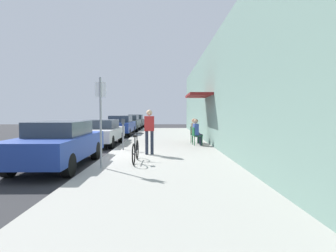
{
  "coord_description": "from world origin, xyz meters",
  "views": [
    {
      "loc": [
        2.25,
        -9.82,
        1.71
      ],
      "look_at": [
        2.45,
        7.97,
        0.82
      ],
      "focal_mm": 28.51,
      "sensor_mm": 36.0,
      "label": 1
    }
  ],
  "objects_px": {
    "parked_car_1": "(101,132)",
    "parked_car_2": "(121,125)",
    "street_sign": "(101,115)",
    "bicycle_0": "(136,151)",
    "pedestrian_standing": "(149,128)",
    "parking_meter": "(123,132)",
    "cafe_chair_1": "(194,133)",
    "parked_car_0": "(59,143)",
    "parked_car_3": "(130,123)",
    "parked_car_4": "(136,121)",
    "seated_patron_0": "(197,131)",
    "cafe_chair_0": "(196,135)",
    "seated_patron_1": "(195,130)"
  },
  "relations": [
    {
      "from": "parked_car_0",
      "to": "bicycle_0",
      "type": "relative_size",
      "value": 2.57
    },
    {
      "from": "parked_car_3",
      "to": "parked_car_4",
      "type": "height_order",
      "value": "parked_car_4"
    },
    {
      "from": "parked_car_2",
      "to": "seated_patron_1",
      "type": "distance_m",
      "value": 7.84
    },
    {
      "from": "seated_patron_0",
      "to": "parked_car_3",
      "type": "bearing_deg",
      "value": 111.81
    },
    {
      "from": "parked_car_2",
      "to": "parked_car_4",
      "type": "xyz_separation_m",
      "value": [
        0.0,
        10.47,
        0.0
      ]
    },
    {
      "from": "street_sign",
      "to": "bicycle_0",
      "type": "xyz_separation_m",
      "value": [
        0.9,
        0.89,
        -1.16
      ]
    },
    {
      "from": "street_sign",
      "to": "pedestrian_standing",
      "type": "distance_m",
      "value": 2.76
    },
    {
      "from": "parked_car_4",
      "to": "cafe_chair_1",
      "type": "relative_size",
      "value": 5.06
    },
    {
      "from": "parked_car_0",
      "to": "cafe_chair_1",
      "type": "bearing_deg",
      "value": 48.91
    },
    {
      "from": "parking_meter",
      "to": "pedestrian_standing",
      "type": "bearing_deg",
      "value": -48.12
    },
    {
      "from": "parked_car_4",
      "to": "cafe_chair_0",
      "type": "relative_size",
      "value": 5.06
    },
    {
      "from": "parked_car_0",
      "to": "parked_car_1",
      "type": "xyz_separation_m",
      "value": [
        0.0,
        5.57,
        -0.04
      ]
    },
    {
      "from": "parked_car_0",
      "to": "pedestrian_standing",
      "type": "height_order",
      "value": "pedestrian_standing"
    },
    {
      "from": "street_sign",
      "to": "cafe_chair_1",
      "type": "relative_size",
      "value": 2.99
    },
    {
      "from": "parked_car_0",
      "to": "parked_car_1",
      "type": "height_order",
      "value": "parked_car_0"
    },
    {
      "from": "street_sign",
      "to": "seated_patron_0",
      "type": "height_order",
      "value": "street_sign"
    },
    {
      "from": "parked_car_1",
      "to": "parking_meter",
      "type": "height_order",
      "value": "parking_meter"
    },
    {
      "from": "parked_car_4",
      "to": "cafe_chair_1",
      "type": "distance_m",
      "value": 17.26
    },
    {
      "from": "parked_car_0",
      "to": "parked_car_3",
      "type": "bearing_deg",
      "value": 90.0
    },
    {
      "from": "seated_patron_1",
      "to": "pedestrian_standing",
      "type": "xyz_separation_m",
      "value": [
        -2.17,
        -3.9,
        0.3
      ]
    },
    {
      "from": "parked_car_0",
      "to": "pedestrian_standing",
      "type": "xyz_separation_m",
      "value": [
        2.76,
        1.67,
        0.37
      ]
    },
    {
      "from": "parked_car_4",
      "to": "parked_car_0",
      "type": "bearing_deg",
      "value": -90.0
    },
    {
      "from": "seated_patron_1",
      "to": "cafe_chair_0",
      "type": "bearing_deg",
      "value": -93.63
    },
    {
      "from": "parked_car_2",
      "to": "parking_meter",
      "type": "xyz_separation_m",
      "value": [
        1.55,
        -8.66,
        0.12
      ]
    },
    {
      "from": "pedestrian_standing",
      "to": "parked_car_4",
      "type": "bearing_deg",
      "value": 97.67
    },
    {
      "from": "pedestrian_standing",
      "to": "cafe_chair_0",
      "type": "bearing_deg",
      "value": 54.44
    },
    {
      "from": "bicycle_0",
      "to": "cafe_chair_1",
      "type": "height_order",
      "value": "bicycle_0"
    },
    {
      "from": "bicycle_0",
      "to": "seated_patron_0",
      "type": "bearing_deg",
      "value": 60.54
    },
    {
      "from": "parked_car_3",
      "to": "street_sign",
      "type": "bearing_deg",
      "value": -85.15
    },
    {
      "from": "parked_car_4",
      "to": "pedestrian_standing",
      "type": "bearing_deg",
      "value": -82.33
    },
    {
      "from": "parked_car_2",
      "to": "parked_car_4",
      "type": "relative_size",
      "value": 1.0
    },
    {
      "from": "parked_car_0",
      "to": "seated_patron_0",
      "type": "bearing_deg",
      "value": 43.18
    },
    {
      "from": "parked_car_4",
      "to": "parking_meter",
      "type": "bearing_deg",
      "value": -85.37
    },
    {
      "from": "parked_car_3",
      "to": "bicycle_0",
      "type": "bearing_deg",
      "value": -81.87
    },
    {
      "from": "seated_patron_0",
      "to": "pedestrian_standing",
      "type": "xyz_separation_m",
      "value": [
        -2.17,
        -2.95,
        0.3
      ]
    },
    {
      "from": "seated_patron_0",
      "to": "seated_patron_1",
      "type": "xyz_separation_m",
      "value": [
        0.0,
        0.94,
        0.0
      ]
    },
    {
      "from": "seated_patron_0",
      "to": "cafe_chair_1",
      "type": "xyz_separation_m",
      "value": [
        -0.06,
        0.96,
        -0.19
      ]
    },
    {
      "from": "bicycle_0",
      "to": "parked_car_2",
      "type": "bearing_deg",
      "value": 101.75
    },
    {
      "from": "parked_car_3",
      "to": "bicycle_0",
      "type": "height_order",
      "value": "parked_car_3"
    },
    {
      "from": "parked_car_1",
      "to": "parked_car_2",
      "type": "bearing_deg",
      "value": 90.0
    },
    {
      "from": "parked_car_4",
      "to": "street_sign",
      "type": "xyz_separation_m",
      "value": [
        1.5,
        -22.87,
        0.87
      ]
    },
    {
      "from": "street_sign",
      "to": "seated_patron_0",
      "type": "bearing_deg",
      "value": 57.45
    },
    {
      "from": "parked_car_1",
      "to": "pedestrian_standing",
      "type": "distance_m",
      "value": 4.8
    },
    {
      "from": "parked_car_4",
      "to": "street_sign",
      "type": "bearing_deg",
      "value": -86.25
    },
    {
      "from": "cafe_chair_0",
      "to": "pedestrian_standing",
      "type": "distance_m",
      "value": 3.65
    },
    {
      "from": "seated_patron_0",
      "to": "seated_patron_1",
      "type": "relative_size",
      "value": 1.0
    },
    {
      "from": "parked_car_1",
      "to": "pedestrian_standing",
      "type": "height_order",
      "value": "pedestrian_standing"
    },
    {
      "from": "cafe_chair_1",
      "to": "pedestrian_standing",
      "type": "bearing_deg",
      "value": -118.32
    },
    {
      "from": "parking_meter",
      "to": "cafe_chair_1",
      "type": "bearing_deg",
      "value": 37.77
    },
    {
      "from": "parked_car_2",
      "to": "seated_patron_0",
      "type": "xyz_separation_m",
      "value": [
        4.92,
        -7.05,
        0.05
      ]
    }
  ]
}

